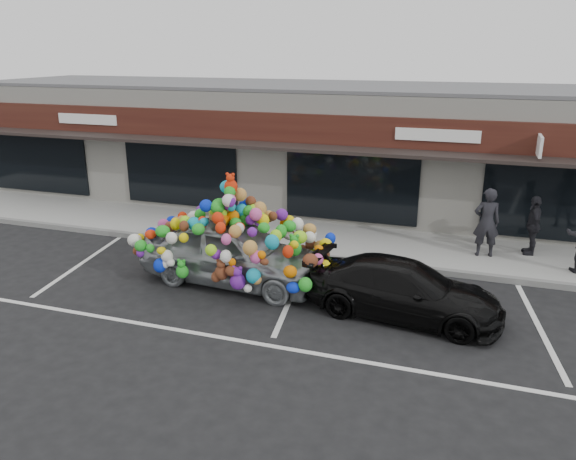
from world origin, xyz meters
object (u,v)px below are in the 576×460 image
(pedestrian_a, at_px, (487,222))
(pedestrian_c, at_px, (533,225))
(toy_car, at_px, (234,245))
(black_sedan, at_px, (404,290))

(pedestrian_a, relative_size, pedestrian_c, 1.15)
(toy_car, distance_m, black_sedan, 4.24)
(toy_car, relative_size, pedestrian_a, 2.68)
(black_sedan, distance_m, pedestrian_c, 5.42)
(toy_car, distance_m, pedestrian_c, 8.13)
(black_sedan, bearing_deg, pedestrian_c, -24.92)
(toy_car, bearing_deg, pedestrian_a, -54.43)
(black_sedan, xyz_separation_m, pedestrian_c, (2.85, 4.59, 0.36))
(black_sedan, distance_m, pedestrian_a, 4.39)
(toy_car, xyz_separation_m, black_sedan, (4.19, -0.52, -0.36))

